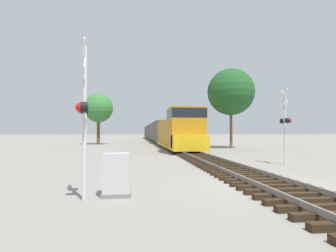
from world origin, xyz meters
The scene contains 8 objects.
ground_plane centered at (0.00, 0.00, 0.00)m, with size 400.00×400.00×0.00m, color gray.
rail_track_bed centered at (0.00, 0.00, 0.14)m, with size 2.60×160.00×0.31m.
freight_train centered at (0.00, 48.55, 1.93)m, with size 3.13×73.41×4.19m.
crossing_signal_near centered at (-6.10, -1.55, 2.51)m, with size 0.45×1.01×4.53m.
crossing_signal_far centered at (4.23, 5.39, 2.50)m, with size 0.43×1.01×4.49m.
relay_cabinet centered at (-5.20, -1.20, 0.63)m, with size 0.87×0.62×1.29m.
tree_far_right centered at (6.71, 20.88, 6.73)m, with size 5.60×5.60×9.54m.
tree_mid_background centered at (-10.39, 32.53, 5.64)m, with size 4.49×4.49×7.92m.
Camera 1 is at (-4.63, -9.23, 1.93)m, focal length 28.00 mm.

